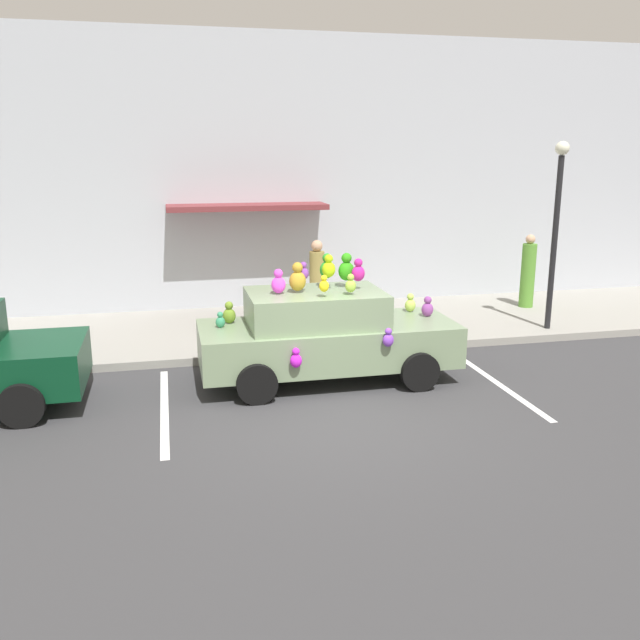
% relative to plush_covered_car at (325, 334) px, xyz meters
% --- Properties ---
extents(ground_plane, '(60.00, 60.00, 0.00)m').
position_rel_plush_covered_car_xyz_m(ground_plane, '(-0.23, -1.75, -0.81)').
color(ground_plane, '#38383A').
extents(sidewalk, '(24.00, 4.00, 0.15)m').
position_rel_plush_covered_car_xyz_m(sidewalk, '(-0.23, 3.25, -0.74)').
color(sidewalk, gray).
rests_on(sidewalk, ground).
extents(storefront_building, '(24.00, 1.25, 6.40)m').
position_rel_plush_covered_car_xyz_m(storefront_building, '(-0.24, 5.39, 2.38)').
color(storefront_building, '#B2B7C1').
rests_on(storefront_building, ground).
extents(parking_stripe_front, '(0.12, 3.60, 0.01)m').
position_rel_plush_covered_car_xyz_m(parking_stripe_front, '(2.78, -0.75, -0.81)').
color(parking_stripe_front, silver).
rests_on(parking_stripe_front, ground).
extents(parking_stripe_rear, '(0.12, 3.60, 0.01)m').
position_rel_plush_covered_car_xyz_m(parking_stripe_rear, '(-2.67, -0.75, -0.81)').
color(parking_stripe_rear, silver).
rests_on(parking_stripe_rear, ground).
extents(plush_covered_car, '(4.27, 1.92, 2.13)m').
position_rel_plush_covered_car_xyz_m(plush_covered_car, '(0.00, 0.00, 0.00)').
color(plush_covered_car, gray).
rests_on(plush_covered_car, ground).
extents(teddy_bear_on_sidewalk, '(0.40, 0.33, 0.76)m').
position_rel_plush_covered_car_xyz_m(teddy_bear_on_sidewalk, '(0.70, 2.24, -0.31)').
color(teddy_bear_on_sidewalk, brown).
rests_on(teddy_bear_on_sidewalk, sidewalk).
extents(street_lamp_post, '(0.28, 0.28, 3.82)m').
position_rel_plush_covered_car_xyz_m(street_lamp_post, '(5.23, 1.75, 1.69)').
color(street_lamp_post, black).
rests_on(street_lamp_post, sidewalk).
extents(pedestrian_near_shopfront, '(0.33, 0.33, 1.73)m').
position_rel_plush_covered_car_xyz_m(pedestrian_near_shopfront, '(5.82, 3.69, 0.15)').
color(pedestrian_near_shopfront, '#559332').
rests_on(pedestrian_near_shopfront, sidewalk).
extents(pedestrian_walking_past, '(0.34, 0.34, 1.70)m').
position_rel_plush_covered_car_xyz_m(pedestrian_walking_past, '(0.77, 4.08, 0.14)').
color(pedestrian_walking_past, '#998745').
rests_on(pedestrian_walking_past, sidewalk).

